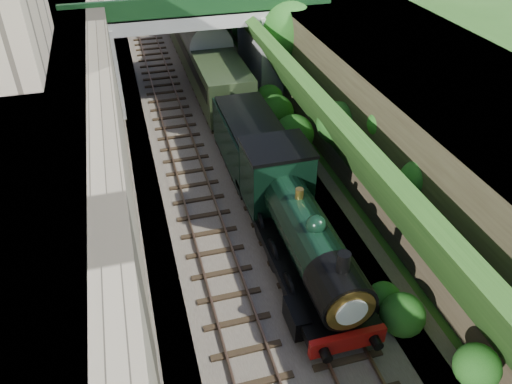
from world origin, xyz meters
name	(u,v)px	position (x,y,z in m)	size (l,w,h in m)	color
trackbed	(205,117)	(0.00, 20.00, 0.10)	(10.00, 90.00, 0.20)	#473F38
retaining_wall	(107,75)	(-5.50, 20.00, 3.50)	(1.00, 90.00, 7.00)	#756B56
street_plateau_left	(42,82)	(-9.00, 20.00, 3.50)	(6.00, 90.00, 7.00)	#262628
street_plateau_right	(347,56)	(9.50, 20.00, 3.12)	(8.00, 90.00, 6.25)	#262628
embankment_slope	(273,61)	(4.99, 21.49, 2.75)	(4.62, 90.71, 6.52)	#1E4714
track_left	(173,119)	(-2.00, 20.00, 0.25)	(2.50, 90.00, 0.20)	black
track_right	(223,112)	(1.20, 20.00, 0.25)	(2.50, 90.00, 0.20)	black
road_bridge	(204,34)	(0.94, 24.00, 4.08)	(16.00, 6.40, 7.25)	gray
tree	(290,32)	(5.91, 21.10, 4.65)	(3.60, 3.80, 6.60)	black
locomotive	(299,228)	(1.20, 5.86, 1.89)	(3.10, 10.22, 3.83)	black
tender	(251,145)	(1.20, 13.23, 1.62)	(2.70, 6.00, 3.05)	black
coach_front	(204,54)	(1.20, 25.83, 2.05)	(2.90, 18.00, 3.70)	black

